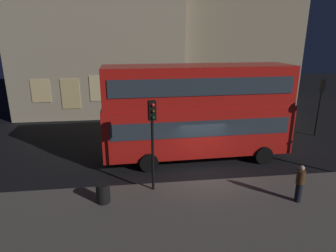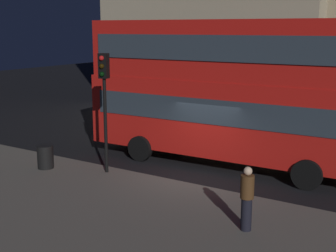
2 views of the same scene
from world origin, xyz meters
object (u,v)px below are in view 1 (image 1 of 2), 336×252
(traffic_light_far_side, at_px, (321,96))
(litter_bin, at_px, (103,193))
(double_decker_bus, at_px, (197,108))
(pedestrian, at_px, (300,183))
(traffic_light_near_kerb, at_px, (152,128))

(traffic_light_far_side, xyz_separation_m, litter_bin, (-14.57, -7.32, -2.39))
(traffic_light_far_side, bearing_deg, double_decker_bus, 32.48)
(pedestrian, bearing_deg, traffic_light_far_side, -134.37)
(double_decker_bus, height_order, pedestrian, double_decker_bus)
(pedestrian, bearing_deg, traffic_light_near_kerb, -24.03)
(traffic_light_near_kerb, distance_m, traffic_light_far_side, 13.97)
(traffic_light_far_side, bearing_deg, traffic_light_near_kerb, 42.99)
(traffic_light_far_side, bearing_deg, pedestrian, 68.23)
(traffic_light_near_kerb, xyz_separation_m, pedestrian, (6.09, -1.82, -2.15))
(traffic_light_near_kerb, height_order, traffic_light_far_side, traffic_light_near_kerb)
(traffic_light_far_side, xyz_separation_m, pedestrian, (-6.27, -8.33, -1.95))
(pedestrian, height_order, litter_bin, pedestrian)
(double_decker_bus, xyz_separation_m, pedestrian, (3.27, -5.36, -2.06))
(traffic_light_far_side, height_order, pedestrian, traffic_light_far_side)
(double_decker_bus, bearing_deg, traffic_light_far_side, 15.60)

